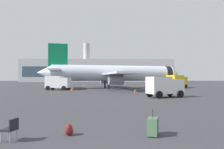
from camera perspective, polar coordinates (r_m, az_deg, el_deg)
The scene contains 12 objects.
airplane_at_gate at distance 48.69m, azimuth 0.49°, elevation 0.35°, with size 35.62×32.33×10.50m.
service_truck at distance 42.22m, azimuth -15.35°, elevation -2.16°, with size 5.10×3.19×2.90m.
fuel_truck at distance 52.06m, azimuth 18.19°, elevation -1.76°, with size 6.17×5.65×3.20m.
cargo_van at distance 25.80m, azimuth 14.83°, elevation -3.18°, with size 4.81×3.49×2.60m.
safety_cone_near at distance 56.86m, azimuth -8.02°, elevation -3.13°, with size 0.44×0.44×0.82m.
safety_cone_mid at distance 52.19m, azimuth 1.23°, elevation -3.44°, with size 0.44×0.44×0.60m.
safety_cone_far at distance 38.45m, azimuth -11.40°, elevation -4.20°, with size 0.44×0.44×0.65m.
safety_cone_outer at distance 35.43m, azimuth 6.67°, elevation -4.47°, with size 0.44×0.44×0.66m.
rolling_suitcase at distance 8.67m, azimuth 11.68°, elevation -14.39°, with size 0.60×0.74×1.10m.
traveller_backpack at distance 8.79m, azimuth -12.28°, elevation -15.26°, with size 0.36×0.40×0.48m.
gate_chair at distance 8.66m, azimuth -27.09°, elevation -13.58°, with size 0.58×0.58×0.86m.
terminal_building at distance 140.86m, azimuth -4.16°, elevation 1.07°, with size 104.12×17.59×27.43m.
Camera 1 is at (-0.03, -4.17, 2.38)m, focal length 31.77 mm.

